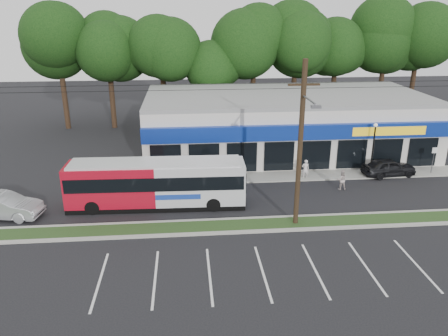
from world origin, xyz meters
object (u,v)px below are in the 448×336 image
lamp_post (374,143)px  car_silver (3,206)px  metrobus (157,183)px  pedestrian_b (342,180)px  utility_pole (298,141)px  sign_post (434,156)px  pedestrian_a (305,169)px  car_dark (389,167)px

lamp_post → car_silver: lamp_post is taller
metrobus → pedestrian_b: size_ratio=7.85×
utility_pole → sign_post: (13.17, 7.65, -3.86)m
pedestrian_a → lamp_post: bearing=-174.0°
utility_pole → pedestrian_a: bearing=69.8°
sign_post → car_dark: size_ratio=0.53×
sign_post → metrobus: metrobus is taller
lamp_post → utility_pole: bearing=-136.1°
car_dark → pedestrian_a: size_ratio=2.71×
car_silver → pedestrian_a: bearing=-66.7°
car_dark → pedestrian_a: 6.75m
metrobus → pedestrian_b: 13.43m
pedestrian_a → pedestrian_b: bearing=133.9°
utility_pole → lamp_post: utility_pole is taller
lamp_post → car_dark: lamp_post is taller
lamp_post → pedestrian_a: 5.72m
utility_pole → lamp_post: size_ratio=11.76×
pedestrian_b → sign_post: bearing=-157.4°
sign_post → pedestrian_a: bearing=-179.6°
metrobus → utility_pole: bearing=-21.3°
car_dark → lamp_post: bearing=71.2°
sign_post → pedestrian_b: size_ratio=1.48×
utility_pole → metrobus: utility_pole is taller
utility_pole → car_dark: (9.53, 7.57, -4.70)m
sign_post → car_dark: (-3.64, -0.07, -0.84)m
sign_post → car_silver: 31.65m
lamp_post → sign_post: lamp_post is taller
metrobus → pedestrian_a: bearing=21.2°
lamp_post → metrobus: (-16.62, -4.30, -1.00)m
utility_pole → sign_post: bearing=30.1°
car_dark → car_silver: car_silver is taller
lamp_post → car_dark: size_ratio=1.01×
lamp_post → sign_post: 5.13m
lamp_post → car_silver: size_ratio=0.88×
metrobus → car_dark: bearing=14.1°
utility_pole → car_dark: size_ratio=11.90×
car_dark → pedestrian_b: bearing=110.4°
metrobus → car_silver: metrobus is taller
car_dark → car_silver: bearing=93.8°
utility_pole → metrobus: (-8.45, 3.57, -3.74)m
utility_pole → lamp_post: bearing=43.9°
sign_post → car_silver: bearing=-170.9°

